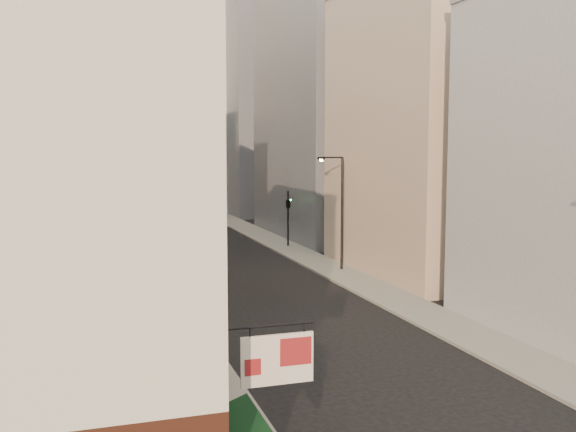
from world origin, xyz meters
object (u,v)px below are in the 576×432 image
object	(u,v)px
streetlamp_mid	(340,206)
white_tower	(234,77)
traffic_light_right	(288,203)
traffic_light_left	(132,217)
clock_tower	(144,91)

from	to	relation	value
streetlamp_mid	white_tower	bearing A→B (deg)	72.81
traffic_light_right	streetlamp_mid	bearing A→B (deg)	76.35
streetlamp_mid	traffic_light_left	size ratio (longest dim) A/B	1.62
traffic_light_right	traffic_light_left	bearing A→B (deg)	6.36
clock_tower	traffic_light_left	size ratio (longest dim) A/B	8.98
clock_tower	white_tower	size ratio (longest dim) A/B	1.08
clock_tower	traffic_light_left	bearing A→B (deg)	-96.39
streetlamp_mid	traffic_light_left	world-z (taller)	streetlamp_mid
streetlamp_mid	traffic_light_right	size ratio (longest dim) A/B	1.62
clock_tower	traffic_light_right	size ratio (longest dim) A/B	8.98
traffic_light_left	traffic_light_right	distance (m)	14.67
clock_tower	traffic_light_right	bearing A→B (deg)	-80.76
streetlamp_mid	clock_tower	bearing A→B (deg)	84.17
white_tower	streetlamp_mid	world-z (taller)	white_tower
streetlamp_mid	traffic_light_right	world-z (taller)	streetlamp_mid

